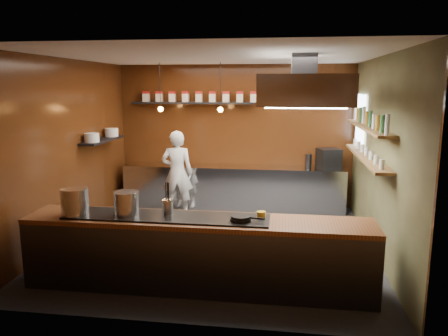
% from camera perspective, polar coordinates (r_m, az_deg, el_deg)
% --- Properties ---
extents(floor, '(5.00, 5.00, 0.00)m').
position_cam_1_polar(floor, '(7.30, -0.87, -9.81)').
color(floor, black).
rests_on(floor, ground).
extents(back_wall, '(5.00, 0.00, 5.00)m').
position_cam_1_polar(back_wall, '(9.38, 1.46, 4.22)').
color(back_wall, black).
rests_on(back_wall, ground).
extents(left_wall, '(0.00, 5.00, 5.00)m').
position_cam_1_polar(left_wall, '(7.71, -19.61, 2.19)').
color(left_wall, black).
rests_on(left_wall, ground).
extents(right_wall, '(0.00, 5.00, 5.00)m').
position_cam_1_polar(right_wall, '(6.99, 19.79, 1.36)').
color(right_wall, '#454527').
rests_on(right_wall, ground).
extents(ceiling, '(5.00, 5.00, 0.00)m').
position_cam_1_polar(ceiling, '(6.85, -0.95, 14.40)').
color(ceiling, silver).
rests_on(ceiling, back_wall).
extents(window_pane, '(0.00, 1.00, 1.00)m').
position_cam_1_polar(window_pane, '(8.60, 17.37, 5.83)').
color(window_pane, white).
rests_on(window_pane, right_wall).
extents(prep_counter, '(4.60, 0.65, 0.90)m').
position_cam_1_polar(prep_counter, '(9.23, 1.19, -2.50)').
color(prep_counter, silver).
rests_on(prep_counter, floor).
extents(pass_counter, '(4.40, 0.72, 0.94)m').
position_cam_1_polar(pass_counter, '(5.67, -3.46, -10.99)').
color(pass_counter, '#38383D').
rests_on(pass_counter, floor).
extents(tin_shelf, '(2.60, 0.26, 0.04)m').
position_cam_1_polar(tin_shelf, '(9.33, -4.18, 8.48)').
color(tin_shelf, black).
rests_on(tin_shelf, back_wall).
extents(plate_shelf, '(0.30, 1.40, 0.04)m').
position_cam_1_polar(plate_shelf, '(8.53, -15.59, 3.52)').
color(plate_shelf, black).
rests_on(plate_shelf, left_wall).
extents(bottle_shelf_upper, '(0.26, 2.80, 0.04)m').
position_cam_1_polar(bottle_shelf_upper, '(7.20, 18.28, 5.08)').
color(bottle_shelf_upper, brown).
rests_on(bottle_shelf_upper, right_wall).
extents(bottle_shelf_lower, '(0.26, 2.80, 0.04)m').
position_cam_1_polar(bottle_shelf_lower, '(7.26, 18.06, 1.39)').
color(bottle_shelf_lower, brown).
rests_on(bottle_shelf_lower, right_wall).
extents(extractor_hood, '(1.20, 2.00, 0.72)m').
position_cam_1_polar(extractor_hood, '(6.36, 10.32, 10.06)').
color(extractor_hood, '#38383D').
rests_on(extractor_hood, ceiling).
extents(pendant_left, '(0.10, 0.10, 0.95)m').
position_cam_1_polar(pendant_left, '(8.82, -8.29, 7.95)').
color(pendant_left, black).
rests_on(pendant_left, ceiling).
extents(pendant_right, '(0.10, 0.10, 0.95)m').
position_cam_1_polar(pendant_right, '(8.56, -0.48, 7.98)').
color(pendant_right, black).
rests_on(pendant_right, ceiling).
extents(storage_tins, '(2.43, 0.13, 0.22)m').
position_cam_1_polar(storage_tins, '(9.30, -3.28, 9.29)').
color(storage_tins, beige).
rests_on(storage_tins, tin_shelf).
extents(plate_stacks, '(0.26, 1.16, 0.16)m').
position_cam_1_polar(plate_stacks, '(8.52, -15.62, 4.19)').
color(plate_stacks, silver).
rests_on(plate_stacks, plate_shelf).
extents(bottles, '(0.06, 2.66, 0.24)m').
position_cam_1_polar(bottles, '(7.19, 18.34, 6.19)').
color(bottles, silver).
rests_on(bottles, bottle_shelf_upper).
extents(wine_glasses, '(0.07, 2.37, 0.13)m').
position_cam_1_polar(wine_glasses, '(7.24, 18.10, 2.05)').
color(wine_glasses, silver).
rests_on(wine_glasses, bottle_shelf_lower).
extents(stockpot_large, '(0.43, 0.43, 0.34)m').
position_cam_1_polar(stockpot_large, '(5.89, -18.92, -4.13)').
color(stockpot_large, silver).
rests_on(stockpot_large, pass_counter).
extents(stockpot_small, '(0.38, 0.38, 0.30)m').
position_cam_1_polar(stockpot_small, '(5.71, -12.66, -4.49)').
color(stockpot_small, silver).
rests_on(stockpot_small, pass_counter).
extents(utensil_crock, '(0.17, 0.17, 0.19)m').
position_cam_1_polar(utensil_crock, '(5.67, -7.38, -5.00)').
color(utensil_crock, '#B5B7BC').
rests_on(utensil_crock, pass_counter).
extents(frying_pan, '(0.42, 0.26, 0.06)m').
position_cam_1_polar(frying_pan, '(5.34, 2.25, -6.58)').
color(frying_pan, black).
rests_on(frying_pan, pass_counter).
extents(butter_jar, '(0.11, 0.11, 0.10)m').
position_cam_1_polar(butter_jar, '(5.48, 4.89, -6.18)').
color(butter_jar, yellow).
rests_on(butter_jar, pass_counter).
extents(espresso_machine, '(0.52, 0.51, 0.41)m').
position_cam_1_polar(espresso_machine, '(9.06, 13.52, 1.18)').
color(espresso_machine, black).
rests_on(espresso_machine, prep_counter).
extents(chef, '(0.66, 0.48, 1.70)m').
position_cam_1_polar(chef, '(8.73, -6.14, -0.65)').
color(chef, silver).
rests_on(chef, floor).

